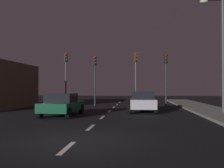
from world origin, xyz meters
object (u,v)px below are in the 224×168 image
Objects in this scene: traffic_signal_center_right at (136,69)px; traffic_signal_far_right at (166,70)px; street_lamp_right at (220,45)px; traffic_signal_center_left at (95,71)px; traffic_signal_far_left at (66,69)px; car_stopped_ahead at (143,101)px; car_adjacent_lane at (62,104)px.

traffic_signal_far_right is at bearing -0.01° from traffic_signal_center_right.
street_lamp_right is at bearing -67.40° from traffic_signal_far_right.
traffic_signal_center_right is at bearing 130.15° from street_lamp_right.
traffic_signal_far_left is at bearing 179.99° from traffic_signal_center_left.
street_lamp_right is (9.59, -6.66, 1.22)m from traffic_signal_center_left.
traffic_signal_far_left is 14.19m from street_lamp_right.
car_stopped_ahead reaches higher than car_adjacent_lane.
traffic_signal_center_right reaches higher than traffic_signal_far_right.
traffic_signal_far_right is (6.81, 0.00, 0.09)m from traffic_signal_center_left.
car_adjacent_lane is at bearing -149.29° from car_stopped_ahead.
car_stopped_ahead is at bearing -84.50° from traffic_signal_center_right.
traffic_signal_center_right reaches higher than car_stopped_ahead.
traffic_signal_far_left is 9.28m from car_adjacent_lane.
car_stopped_ahead is at bearing -112.94° from traffic_signal_far_right.
traffic_signal_far_left reaches higher than car_adjacent_lane.
traffic_signal_far_left is 6.87m from traffic_signal_center_right.
traffic_signal_center_left is 0.97× the size of traffic_signal_far_right.
traffic_signal_center_right is 1.27× the size of car_stopped_ahead.
street_lamp_right is (5.62, -6.66, 1.04)m from traffic_signal_center_right.
car_stopped_ahead is 5.98m from car_adjacent_lane.
traffic_signal_far_left reaches higher than car_stopped_ahead.
traffic_signal_far_right is 0.64× the size of street_lamp_right.
traffic_signal_far_right is 7.30m from street_lamp_right.
traffic_signal_center_left is at bearing 145.20° from street_lamp_right.
traffic_signal_center_left is 1.20× the size of car_adjacent_lane.
traffic_signal_center_left is at bearing 129.36° from car_stopped_ahead.
street_lamp_right is at bearing 10.37° from car_adjacent_lane.
street_lamp_right reaches higher than traffic_signal_center_right.
street_lamp_right reaches higher than traffic_signal_far_right.
traffic_signal_center_right is (6.87, -0.00, -0.03)m from traffic_signal_far_left.
traffic_signal_center_left is at bearing -0.01° from traffic_signal_far_left.
traffic_signal_far_left is at bearing 151.92° from street_lamp_right.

